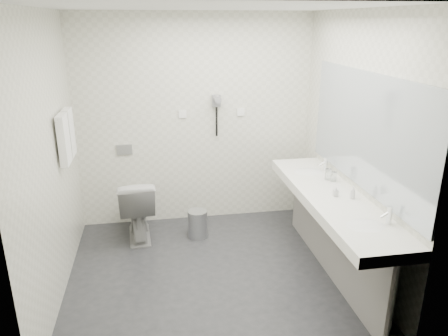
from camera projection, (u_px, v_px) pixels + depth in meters
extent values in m
plane|color=#28292D|center=(212.00, 272.00, 4.29)|extent=(2.80, 2.80, 0.00)
plane|color=white|center=(209.00, 7.00, 3.47)|extent=(2.80, 2.80, 0.00)
plane|color=silver|center=(195.00, 122.00, 5.09)|extent=(2.80, 0.00, 2.80)
plane|color=silver|center=(239.00, 214.00, 2.67)|extent=(2.80, 0.00, 2.80)
plane|color=silver|center=(49.00, 162.00, 3.66)|extent=(0.00, 2.60, 2.60)
plane|color=silver|center=(355.00, 146.00, 4.10)|extent=(0.00, 2.60, 2.60)
cube|color=white|center=(332.00, 199.00, 4.02)|extent=(0.55, 2.20, 0.10)
cube|color=gray|center=(331.00, 239.00, 4.17)|extent=(0.03, 2.15, 0.75)
cylinder|color=silver|center=(390.00, 305.00, 3.20)|extent=(0.06, 0.06, 0.75)
cylinder|color=silver|center=(299.00, 198.00, 5.14)|extent=(0.06, 0.06, 0.75)
cube|color=#B2BCC6|center=(365.00, 131.00, 3.85)|extent=(0.02, 2.20, 1.05)
ellipsoid|color=white|center=(365.00, 227.00, 3.41)|extent=(0.40, 0.31, 0.05)
ellipsoid|color=white|center=(308.00, 173.00, 4.62)|extent=(0.40, 0.31, 0.05)
cylinder|color=silver|center=(389.00, 215.00, 3.41)|extent=(0.04, 0.04, 0.15)
cylinder|color=silver|center=(326.00, 164.00, 4.62)|extent=(0.04, 0.04, 0.15)
imported|color=silver|center=(336.00, 192.00, 3.95)|extent=(0.04, 0.04, 0.09)
imported|color=silver|center=(353.00, 192.00, 3.89)|extent=(0.05, 0.05, 0.12)
cylinder|color=silver|center=(334.00, 177.00, 4.31)|extent=(0.06, 0.06, 0.10)
cylinder|color=silver|center=(328.00, 174.00, 4.36)|extent=(0.06, 0.06, 0.11)
imported|color=white|center=(137.00, 208.00, 4.89)|extent=(0.45, 0.74, 0.73)
cube|color=#B2B5BA|center=(124.00, 150.00, 5.04)|extent=(0.18, 0.02, 0.12)
cylinder|color=#B2B5BA|center=(198.00, 225.00, 4.94)|extent=(0.24, 0.24, 0.32)
cylinder|color=#B2B5BA|center=(197.00, 212.00, 4.89)|extent=(0.23, 0.23, 0.02)
cylinder|color=silver|center=(62.00, 114.00, 4.08)|extent=(0.02, 0.62, 0.02)
cube|color=white|center=(64.00, 140.00, 4.02)|extent=(0.07, 0.24, 0.48)
cube|color=white|center=(69.00, 133.00, 4.28)|extent=(0.07, 0.24, 0.48)
cube|color=gray|center=(216.00, 101.00, 5.02)|extent=(0.10, 0.04, 0.14)
cylinder|color=gray|center=(217.00, 99.00, 4.95)|extent=(0.08, 0.14, 0.08)
cylinder|color=black|center=(217.00, 122.00, 5.09)|extent=(0.02, 0.02, 0.35)
cube|color=white|center=(183.00, 114.00, 5.02)|extent=(0.09, 0.02, 0.09)
cube|color=white|center=(241.00, 112.00, 5.13)|extent=(0.09, 0.02, 0.09)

